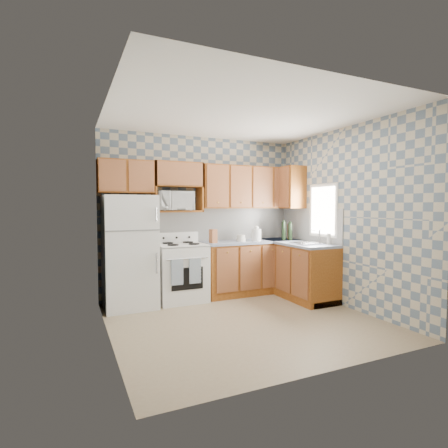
{
  "coord_description": "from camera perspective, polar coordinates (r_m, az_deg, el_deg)",
  "views": [
    {
      "loc": [
        -2.12,
        -4.06,
        1.53
      ],
      "look_at": [
        0.05,
        0.75,
        1.25
      ],
      "focal_mm": 28.0,
      "sensor_mm": 36.0,
      "label": 1
    }
  ],
  "objects": [
    {
      "name": "right_wall",
      "position": [
        5.58,
        18.97,
        1.02
      ],
      "size": [
        0.02,
        3.2,
        2.7
      ],
      "primitive_type": "cube",
      "color": "slate",
      "rests_on": "ground"
    },
    {
      "name": "countertop_back",
      "position": [
        6.14,
        4.5,
        -2.86
      ],
      "size": [
        1.77,
        0.63,
        0.04
      ],
      "primitive_type": "cube",
      "color": "gray",
      "rests_on": "base_cabinets_back"
    },
    {
      "name": "cooktop",
      "position": [
        5.62,
        -7.07,
        -3.38
      ],
      "size": [
        0.76,
        0.65,
        0.02
      ],
      "primitive_type": "cube",
      "color": "silver",
      "rests_on": "stove_body"
    },
    {
      "name": "food_containers",
      "position": [
        5.99,
        2.78,
        -2.3
      ],
      "size": [
        0.16,
        0.16,
        0.11
      ],
      "primitive_type": null,
      "color": "beige",
      "rests_on": "countertop_back"
    },
    {
      "name": "floor",
      "position": [
        4.83,
        3.25,
        -15.44
      ],
      "size": [
        3.4,
        3.4,
        0.0
      ],
      "primitive_type": "plane",
      "color": "#806B4F",
      "rests_on": "ground"
    },
    {
      "name": "upper_cabinets_fridge",
      "position": [
        5.57,
        -15.79,
        7.45
      ],
      "size": [
        0.82,
        0.33,
        0.5
      ],
      "primitive_type": "cube",
      "color": "#69310E",
      "rests_on": "back_wall"
    },
    {
      "name": "upper_cabinets_right",
      "position": [
        6.45,
        10.3,
        5.83
      ],
      "size": [
        0.33,
        0.7,
        0.74
      ],
      "primitive_type": "cube",
      "color": "#69310E",
      "rests_on": "right_wall"
    },
    {
      "name": "backsplash_right",
      "position": [
        6.18,
        13.79,
        -0.11
      ],
      "size": [
        0.02,
        1.6,
        0.56
      ],
      "primitive_type": "cube",
      "color": "silver",
      "rests_on": "right_wall"
    },
    {
      "name": "base_cabinets_right",
      "position": [
        6.1,
        11.54,
        -7.33
      ],
      "size": [
        0.6,
        1.6,
        0.88
      ],
      "primitive_type": "cube",
      "color": "#69310E",
      "rests_on": "floor"
    },
    {
      "name": "refrigerator",
      "position": [
        5.42,
        -15.17,
        -4.38
      ],
      "size": [
        0.75,
        0.7,
        1.68
      ],
      "primitive_type": "cube",
      "color": "silver",
      "rests_on": "floor"
    },
    {
      "name": "electric_kettle",
      "position": [
        6.05,
        5.33,
        -1.79
      ],
      "size": [
        0.16,
        0.16,
        0.21
      ],
      "primitive_type": "cylinder",
      "color": "silver",
      "rests_on": "countertop_back"
    },
    {
      "name": "sink",
      "position": [
        5.75,
        13.63,
        -3.09
      ],
      "size": [
        0.48,
        0.4,
        0.03
      ],
      "primitive_type": "cube",
      "color": "#B7B7BC",
      "rests_on": "countertop_right"
    },
    {
      "name": "back_wall",
      "position": [
        6.04,
        -3.75,
        1.32
      ],
      "size": [
        3.4,
        0.02,
        2.7
      ],
      "primitive_type": "cube",
      "color": "slate",
      "rests_on": "ground"
    },
    {
      "name": "upper_cabinets_back",
      "position": [
        6.24,
        3.92,
        5.97
      ],
      "size": [
        1.75,
        0.33,
        0.74
      ],
      "primitive_type": "cube",
      "color": "#69310E",
      "rests_on": "back_wall"
    },
    {
      "name": "microwave_shelf",
      "position": [
        5.74,
        -7.58,
        2.06
      ],
      "size": [
        0.8,
        0.33,
        0.03
      ],
      "primitive_type": "cube",
      "color": "#69310E",
      "rests_on": "back_wall"
    },
    {
      "name": "bottle_1",
      "position": [
        6.29,
        10.76,
        -1.19
      ],
      "size": [
        0.07,
        0.07,
        0.31
      ],
      "primitive_type": "cylinder",
      "color": "black",
      "rests_on": "countertop_back"
    },
    {
      "name": "soap_bottle",
      "position": [
        5.71,
        16.74,
        -2.36
      ],
      "size": [
        0.06,
        0.06,
        0.17
      ],
      "primitive_type": "cylinder",
      "color": "beige",
      "rests_on": "countertop_right"
    },
    {
      "name": "dish_towel_left",
      "position": [
        5.3,
        -7.65,
        -7.8
      ],
      "size": [
        0.18,
        0.02,
        0.39
      ],
      "primitive_type": "cube",
      "color": "navy",
      "rests_on": "stove_body"
    },
    {
      "name": "base_cabinets_back",
      "position": [
        6.21,
        4.46,
        -7.09
      ],
      "size": [
        1.75,
        0.6,
        0.88
      ],
      "primitive_type": "cube",
      "color": "#69310E",
      "rests_on": "floor"
    },
    {
      "name": "bottle_2",
      "position": [
        6.4,
        10.61,
        -1.21
      ],
      "size": [
        0.07,
        0.07,
        0.28
      ],
      "primitive_type": "cylinder",
      "color": "#4C290B",
      "rests_on": "countertop_back"
    },
    {
      "name": "backguard",
      "position": [
        5.87,
        -7.87,
        -2.18
      ],
      "size": [
        0.76,
        0.08,
        0.17
      ],
      "primitive_type": "cube",
      "color": "silver",
      "rests_on": "cooktop"
    },
    {
      "name": "bottle_0",
      "position": [
        6.28,
        9.7,
        -1.09
      ],
      "size": [
        0.07,
        0.07,
        0.33
      ],
      "primitive_type": "cylinder",
      "color": "black",
      "rests_on": "countertop_back"
    },
    {
      "name": "backsplash_back",
      "position": [
        6.19,
        -0.25,
        -0.02
      ],
      "size": [
        2.6,
        0.02,
        0.56
      ],
      "primitive_type": "cube",
      "color": "silver",
      "rests_on": "back_wall"
    },
    {
      "name": "knife_block",
      "position": [
        5.69,
        -1.77,
        -1.99
      ],
      "size": [
        0.12,
        0.12,
        0.22
      ],
      "primitive_type": "cube",
      "rotation": [
        0.0,
        0.0,
        0.21
      ],
      "color": "brown",
      "rests_on": "countertop_back"
    },
    {
      "name": "dish_towel_right",
      "position": [
        5.38,
        -4.75,
        -7.61
      ],
      "size": [
        0.18,
        0.02,
        0.39
      ],
      "primitive_type": "cube",
      "color": "navy",
      "rests_on": "stove_body"
    },
    {
      "name": "countertop_right",
      "position": [
        6.03,
        11.55,
        -3.02
      ],
      "size": [
        0.63,
        1.6,
        0.04
      ],
      "primitive_type": "cube",
      "color": "gray",
      "rests_on": "base_cabinets_right"
    },
    {
      "name": "microwave",
      "position": [
        5.66,
        -8.18,
        3.75
      ],
      "size": [
        0.6,
        0.45,
        0.31
      ],
      "primitive_type": "imported",
      "rotation": [
        0.0,
        0.0,
        0.14
      ],
      "color": "silver",
      "rests_on": "microwave_shelf"
    },
    {
      "name": "window",
      "position": [
        5.9,
        15.88,
        2.14
      ],
      "size": [
        0.02,
        0.66,
        0.86
      ],
      "primitive_type": "cube",
      "color": "white",
      "rests_on": "right_wall"
    },
    {
      "name": "stove_body",
      "position": [
        5.68,
        -7.04,
        -7.94
      ],
      "size": [
        0.76,
        0.65,
        0.9
      ],
      "primitive_type": "cube",
      "color": "silver",
      "rests_on": "floor"
    }
  ]
}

